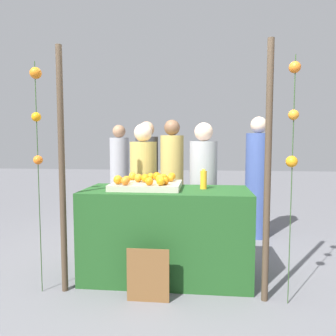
# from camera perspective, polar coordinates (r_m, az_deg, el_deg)

# --- Properties ---
(ground_plane) EXTENTS (24.00, 24.00, 0.00)m
(ground_plane) POSITION_cam_1_polar(r_m,az_deg,el_deg) (3.51, -0.27, -18.47)
(ground_plane) COLOR slate
(stall_counter) EXTENTS (1.65, 0.73, 0.90)m
(stall_counter) POSITION_cam_1_polar(r_m,az_deg,el_deg) (3.36, -0.27, -11.37)
(stall_counter) COLOR #1E4C1E
(stall_counter) RESTS_ON ground_plane
(orange_tray) EXTENTS (0.69, 0.56, 0.06)m
(orange_tray) POSITION_cam_1_polar(r_m,az_deg,el_deg) (3.32, -3.75, -3.06)
(orange_tray) COLOR #B2AD99
(orange_tray) RESTS_ON stall_counter
(orange_0) EXTENTS (0.08, 0.08, 0.08)m
(orange_0) POSITION_cam_1_polar(r_m,az_deg,el_deg) (3.37, 0.46, -1.75)
(orange_0) COLOR orange
(orange_0) RESTS_ON orange_tray
(orange_1) EXTENTS (0.09, 0.09, 0.09)m
(orange_1) POSITION_cam_1_polar(r_m,az_deg,el_deg) (3.20, -8.75, -2.05)
(orange_1) COLOR orange
(orange_1) RESTS_ON orange_tray
(orange_2) EXTENTS (0.09, 0.09, 0.09)m
(orange_2) POSITION_cam_1_polar(r_m,az_deg,el_deg) (3.21, -1.37, -1.96)
(orange_2) COLOR orange
(orange_2) RESTS_ON orange_tray
(orange_3) EXTENTS (0.08, 0.08, 0.08)m
(orange_3) POSITION_cam_1_polar(r_m,az_deg,el_deg) (3.26, -7.26, -2.03)
(orange_3) COLOR orange
(orange_3) RESTS_ON orange_tray
(orange_4) EXTENTS (0.09, 0.09, 0.09)m
(orange_4) POSITION_cam_1_polar(r_m,az_deg,el_deg) (3.35, -5.24, -1.74)
(orange_4) COLOR orange
(orange_4) RESTS_ON orange_tray
(orange_5) EXTENTS (0.09, 0.09, 0.09)m
(orange_5) POSITION_cam_1_polar(r_m,az_deg,el_deg) (3.48, -1.95, -1.44)
(orange_5) COLOR orange
(orange_5) RESTS_ON orange_tray
(orange_6) EXTENTS (0.09, 0.09, 0.09)m
(orange_6) POSITION_cam_1_polar(r_m,az_deg,el_deg) (3.31, -4.00, -1.80)
(orange_6) COLOR orange
(orange_6) RESTS_ON orange_tray
(orange_7) EXTENTS (0.07, 0.07, 0.07)m
(orange_7) POSITION_cam_1_polar(r_m,az_deg,el_deg) (3.14, -0.57, -2.27)
(orange_7) COLOR orange
(orange_7) RESTS_ON orange_tray
(orange_8) EXTENTS (0.08, 0.08, 0.08)m
(orange_8) POSITION_cam_1_polar(r_m,az_deg,el_deg) (3.07, -1.30, -2.34)
(orange_8) COLOR orange
(orange_8) RESTS_ON orange_tray
(orange_9) EXTENTS (0.08, 0.08, 0.08)m
(orange_9) POSITION_cam_1_polar(r_m,az_deg,el_deg) (3.52, -6.23, -1.44)
(orange_9) COLOR orange
(orange_9) RESTS_ON orange_tray
(orange_10) EXTENTS (0.08, 0.08, 0.08)m
(orange_10) POSITION_cam_1_polar(r_m,az_deg,el_deg) (3.13, -7.53, -2.27)
(orange_10) COLOR orange
(orange_10) RESTS_ON orange_tray
(orange_11) EXTENTS (0.07, 0.07, 0.07)m
(orange_11) POSITION_cam_1_polar(r_m,az_deg,el_deg) (3.53, -3.08, -1.48)
(orange_11) COLOR orange
(orange_11) RESTS_ON orange_tray
(orange_12) EXTENTS (0.08, 0.08, 0.08)m
(orange_12) POSITION_cam_1_polar(r_m,az_deg,el_deg) (3.48, 0.68, -1.50)
(orange_12) COLOR orange
(orange_12) RESTS_ON orange_tray
(orange_13) EXTENTS (0.08, 0.08, 0.08)m
(orange_13) POSITION_cam_1_polar(r_m,az_deg,el_deg) (3.09, -3.31, -2.36)
(orange_13) COLOR orange
(orange_13) RESTS_ON orange_tray
(orange_14) EXTENTS (0.09, 0.09, 0.09)m
(orange_14) POSITION_cam_1_polar(r_m,az_deg,el_deg) (3.33, -0.79, -1.76)
(orange_14) COLOR orange
(orange_14) RESTS_ON orange_tray
(juice_bottle) EXTENTS (0.07, 0.07, 0.20)m
(juice_bottle) POSITION_cam_1_polar(r_m,az_deg,el_deg) (3.29, 6.25, -2.03)
(juice_bottle) COLOR #F8A31F
(juice_bottle) RESTS_ON stall_counter
(chalkboard_sign) EXTENTS (0.37, 0.03, 0.48)m
(chalkboard_sign) POSITION_cam_1_polar(r_m,az_deg,el_deg) (2.95, -3.51, -18.33)
(chalkboard_sign) COLOR brown
(chalkboard_sign) RESTS_ON ground_plane
(vendor_left) EXTENTS (0.32, 0.32, 1.59)m
(vendor_left) POSITION_cam_1_polar(r_m,az_deg,el_deg) (3.94, -4.31, -4.66)
(vendor_left) COLOR tan
(vendor_left) RESTS_ON ground_plane
(vendor_right) EXTENTS (0.32, 0.32, 1.60)m
(vendor_right) POSITION_cam_1_polar(r_m,az_deg,el_deg) (3.85, 6.17, -4.83)
(vendor_right) COLOR #99999E
(vendor_right) RESTS_ON ground_plane
(crowd_person_0) EXTENTS (0.35, 0.35, 1.72)m
(crowd_person_0) POSITION_cam_1_polar(r_m,az_deg,el_deg) (4.82, 15.41, -2.31)
(crowd_person_0) COLOR #384C8C
(crowd_person_0) RESTS_ON ground_plane
(crowd_person_1) EXTENTS (0.33, 0.33, 1.66)m
(crowd_person_1) POSITION_cam_1_polar(r_m,az_deg,el_deg) (5.81, -8.48, -1.29)
(crowd_person_1) COLOR #99999E
(crowd_person_1) RESTS_ON ground_plane
(crowd_person_2) EXTENTS (0.33, 0.33, 1.67)m
(crowd_person_2) POSITION_cam_1_polar(r_m,az_deg,el_deg) (4.90, -3.70, -2.32)
(crowd_person_2) COLOR #333338
(crowd_person_2) RESTS_ON ground_plane
(crowd_person_3) EXTENTS (0.34, 0.34, 1.69)m
(crowd_person_3) POSITION_cam_1_polar(r_m,az_deg,el_deg) (4.78, 0.70, -2.39)
(crowd_person_3) COLOR tan
(crowd_person_3) RESTS_ON ground_plane
(canopy_post_left) EXTENTS (0.06, 0.06, 2.22)m
(canopy_post_left) POSITION_cam_1_polar(r_m,az_deg,el_deg) (3.08, -18.08, -0.56)
(canopy_post_left) COLOR #473828
(canopy_post_left) RESTS_ON ground_plane
(canopy_post_right) EXTENTS (0.06, 0.06, 2.22)m
(canopy_post_right) POSITION_cam_1_polar(r_m,az_deg,el_deg) (2.87, 17.06, -0.91)
(canopy_post_right) COLOR #473828
(canopy_post_right) RESTS_ON ground_plane
(garland_strand_left) EXTENTS (0.10, 0.11, 2.08)m
(garland_strand_left) POSITION_cam_1_polar(r_m,az_deg,el_deg) (3.13, -22.04, 9.29)
(garland_strand_left) COLOR #2D4C23
(garland_strand_left) RESTS_ON ground_plane
(garland_strand_right) EXTENTS (0.10, 0.10, 2.08)m
(garland_strand_right) POSITION_cam_1_polar(r_m,az_deg,el_deg) (2.87, 21.08, 7.97)
(garland_strand_right) COLOR #2D4C23
(garland_strand_right) RESTS_ON ground_plane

